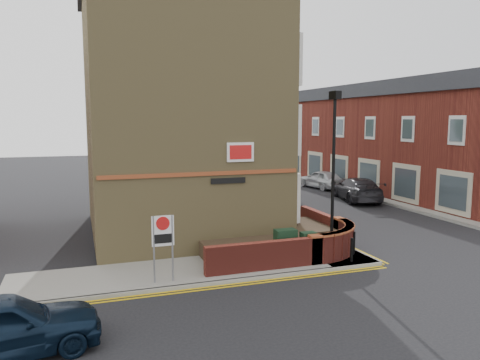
% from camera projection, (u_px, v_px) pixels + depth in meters
% --- Properties ---
extents(ground, '(120.00, 120.00, 0.00)m').
position_uv_depth(ground, '(308.00, 274.00, 16.43)').
color(ground, black).
rests_on(ground, ground).
extents(pavement_corner, '(13.00, 3.00, 0.12)m').
position_uv_depth(pavement_corner, '(201.00, 269.00, 16.69)').
color(pavement_corner, gray).
rests_on(pavement_corner, ground).
extents(pavement_main, '(2.00, 32.00, 0.12)m').
position_uv_depth(pavement_main, '(226.00, 198.00, 32.07)').
color(pavement_main, gray).
rests_on(pavement_main, ground).
extents(pavement_far, '(4.00, 40.00, 0.12)m').
position_uv_depth(pavement_far, '(388.00, 196.00, 32.82)').
color(pavement_far, gray).
rests_on(pavement_far, ground).
extents(kerb_side, '(13.00, 0.15, 0.12)m').
position_uv_depth(kerb_side, '(212.00, 283.00, 15.29)').
color(kerb_side, gray).
rests_on(kerb_side, ground).
extents(kerb_main_near, '(0.15, 32.00, 0.12)m').
position_uv_depth(kerb_main_near, '(240.00, 197.00, 32.39)').
color(kerb_main_near, gray).
rests_on(kerb_main_near, ground).
extents(kerb_main_far, '(0.15, 40.00, 0.12)m').
position_uv_depth(kerb_main_far, '(364.00, 197.00, 32.17)').
color(kerb_main_far, gray).
rests_on(kerb_main_far, ground).
extents(yellow_lines_side, '(13.00, 0.28, 0.01)m').
position_uv_depth(yellow_lines_side, '(214.00, 287.00, 15.06)').
color(yellow_lines_side, gold).
rests_on(yellow_lines_side, ground).
extents(yellow_lines_main, '(0.28, 32.00, 0.01)m').
position_uv_depth(yellow_lines_main, '(244.00, 197.00, 32.48)').
color(yellow_lines_main, gold).
rests_on(yellow_lines_main, ground).
extents(corner_building, '(8.95, 10.40, 13.60)m').
position_uv_depth(corner_building, '(179.00, 102.00, 22.21)').
color(corner_building, olive).
rests_on(corner_building, ground).
extents(garden_wall, '(6.80, 6.00, 1.20)m').
position_uv_depth(garden_wall, '(279.00, 254.00, 18.77)').
color(garden_wall, maroon).
rests_on(garden_wall, ground).
extents(lamppost, '(0.25, 0.50, 6.30)m').
position_uv_depth(lamppost, '(333.00, 174.00, 17.64)').
color(lamppost, black).
rests_on(lamppost, pavement_corner).
extents(utility_cabinet_large, '(0.80, 0.45, 1.20)m').
position_uv_depth(utility_cabinet_large, '(285.00, 245.00, 17.46)').
color(utility_cabinet_large, black).
rests_on(utility_cabinet_large, pavement_corner).
extents(utility_cabinet_small, '(0.55, 0.40, 1.10)m').
position_uv_depth(utility_cabinet_small, '(308.00, 247.00, 17.44)').
color(utility_cabinet_small, black).
rests_on(utility_cabinet_small, pavement_corner).
extents(bollard_near, '(0.11, 0.11, 0.90)m').
position_uv_depth(bollard_near, '(352.00, 250.00, 17.38)').
color(bollard_near, black).
rests_on(bollard_near, pavement_corner).
extents(bollard_far, '(0.11, 0.11, 0.90)m').
position_uv_depth(bollard_far, '(354.00, 243.00, 18.32)').
color(bollard_far, black).
rests_on(bollard_far, pavement_corner).
extents(zone_sign, '(0.72, 0.07, 2.20)m').
position_uv_depth(zone_sign, '(163.00, 236.00, 15.06)').
color(zone_sign, slate).
rests_on(zone_sign, pavement_corner).
extents(far_terrace, '(5.40, 30.40, 8.00)m').
position_uv_depth(far_terrace, '(375.00, 137.00, 36.54)').
color(far_terrace, maroon).
rests_on(far_terrace, ground).
extents(far_terrace_cream, '(5.40, 12.40, 8.00)m').
position_uv_depth(far_terrace_cream, '(271.00, 131.00, 56.23)').
color(far_terrace_cream, '#B5AB95').
rests_on(far_terrace_cream, ground).
extents(tree_near, '(3.64, 3.65, 6.70)m').
position_uv_depth(tree_near, '(235.00, 130.00, 29.64)').
color(tree_near, '#382B1E').
rests_on(tree_near, pavement_main).
extents(tree_mid, '(4.03, 4.03, 7.42)m').
position_uv_depth(tree_mid, '(203.00, 122.00, 37.07)').
color(tree_mid, '#382B1E').
rests_on(tree_mid, pavement_main).
extents(tree_far, '(3.81, 3.81, 7.00)m').
position_uv_depth(tree_far, '(182.00, 125.00, 44.61)').
color(tree_far, '#382B1E').
rests_on(tree_far, pavement_main).
extents(traffic_light_assembly, '(0.20, 0.16, 4.20)m').
position_uv_depth(traffic_light_assembly, '(199.00, 150.00, 40.28)').
color(traffic_light_assembly, black).
rests_on(traffic_light_assembly, pavement_main).
extents(navy_hatchback, '(4.61, 2.47, 1.49)m').
position_uv_depth(navy_hatchback, '(0.00, 327.00, 10.51)').
color(navy_hatchback, black).
rests_on(navy_hatchback, ground).
extents(silver_car_near, '(2.88, 4.13, 1.29)m').
position_uv_depth(silver_car_near, '(270.00, 190.00, 31.45)').
color(silver_car_near, '#96979D').
rests_on(silver_car_near, ground).
extents(red_car_main, '(3.94, 5.84, 1.49)m').
position_uv_depth(red_car_main, '(240.00, 181.00, 35.34)').
color(red_car_main, maroon).
rests_on(red_car_main, ground).
extents(grey_car_far, '(3.43, 5.75, 1.56)m').
position_uv_depth(grey_car_far, '(357.00, 189.00, 31.18)').
color(grey_car_far, '#27272B').
rests_on(grey_car_far, ground).
extents(silver_car_far, '(2.41, 4.55, 1.48)m').
position_uv_depth(silver_car_far, '(322.00, 179.00, 36.69)').
color(silver_car_far, silver).
rests_on(silver_car_far, ground).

